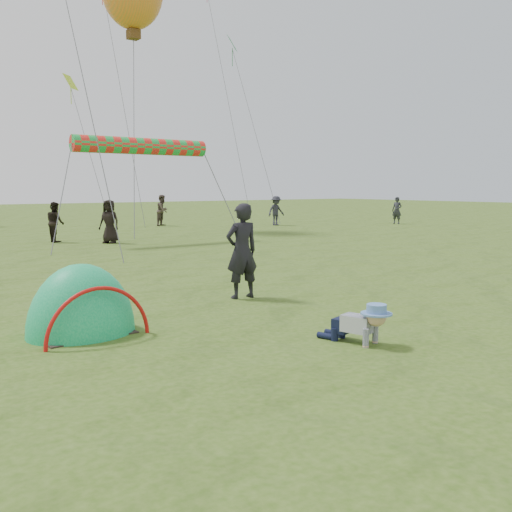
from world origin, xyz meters
TOP-DOWN VIEW (x-y plane):
  - ground at (0.00, 0.00)m, footprint 140.00×140.00m
  - crawling_toddler at (0.20, -0.43)m, footprint 0.75×0.91m
  - popup_tent at (-2.77, 2.46)m, footprint 1.73×1.46m
  - standing_adult at (0.75, 3.28)m, footprint 0.72×0.51m
  - crowd_person_0 at (21.17, 16.39)m, footprint 0.54×0.67m
  - crowd_person_1 at (1.37, 17.08)m, footprint 0.64×0.81m
  - crowd_person_4 at (2.94, 15.41)m, footprint 0.93×0.98m
  - crowd_person_9 at (14.60, 19.63)m, footprint 1.08×0.63m
  - crowd_person_13 at (9.22, 23.13)m, footprint 1.07×1.01m
  - rainbow_tube_kite at (4.08, 14.77)m, footprint 5.43×0.64m
  - diamond_kite_3 at (15.68, 25.59)m, footprint 1.20×1.20m
  - diamond_kite_8 at (4.65, 24.25)m, footprint 0.95×0.95m

SIDE VIEW (x-z plane):
  - ground at x=0.00m, z-range 0.00..0.00m
  - popup_tent at x=-2.77m, z-range -1.06..1.06m
  - crawling_toddler at x=0.20m, z-range 0.00..0.61m
  - crowd_person_0 at x=21.17m, z-range 0.00..1.60m
  - crowd_person_1 at x=1.37m, z-range 0.00..1.60m
  - crowd_person_9 at x=14.60m, z-range 0.00..1.67m
  - crowd_person_4 at x=2.94m, z-range 0.00..1.69m
  - crowd_person_13 at x=9.22m, z-range 0.00..1.74m
  - standing_adult at x=0.75m, z-range 0.00..1.88m
  - rainbow_tube_kite at x=4.08m, z-range 3.43..4.07m
  - diamond_kite_8 at x=4.65m, z-range 7.19..7.96m
  - diamond_kite_3 at x=15.68m, z-range 10.84..11.82m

